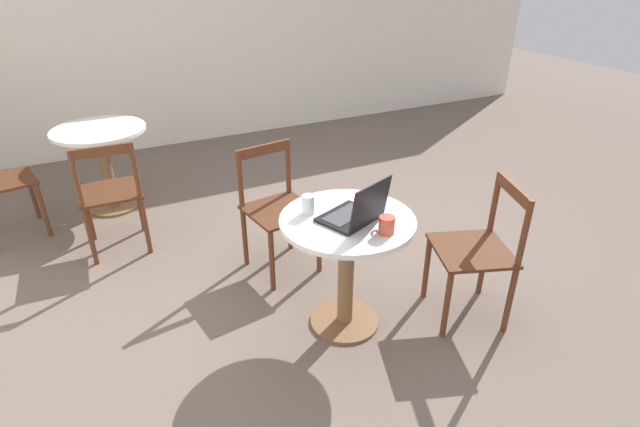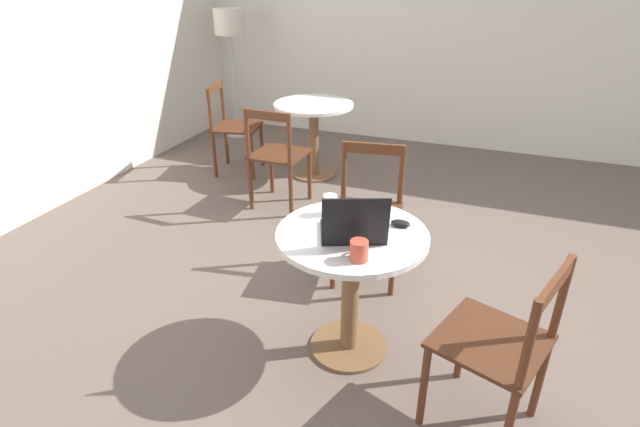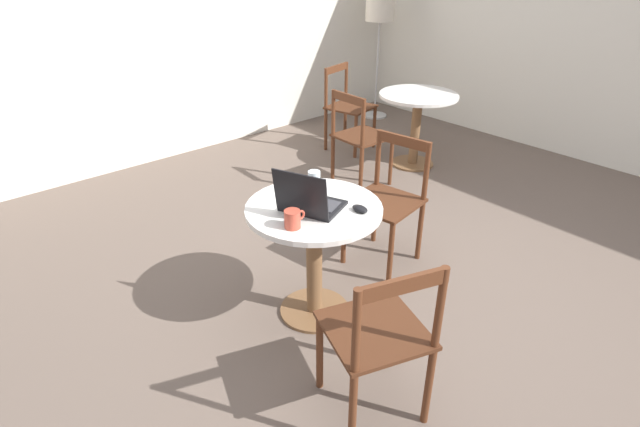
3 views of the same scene
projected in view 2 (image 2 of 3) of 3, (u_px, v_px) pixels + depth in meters
ground_plane at (411, 305)px, 3.13m from camera, size 16.00×16.00×0.00m
wall_side at (484, 24)px, 5.22m from camera, size 0.06×9.40×2.70m
cafe_table_near at (351, 265)px, 2.55m from camera, size 0.76×0.76×0.73m
cafe_table_mid at (314, 123)px, 4.80m from camera, size 0.76×0.76×0.73m
chair_near_right at (368, 213)px, 3.26m from camera, size 0.50×0.50×0.88m
chair_near_front at (500, 347)px, 2.12m from camera, size 0.55×0.55×0.88m
chair_mid_left at (277, 157)px, 4.21m from camera, size 0.45×0.45×0.88m
chair_mid_back at (233, 128)px, 4.95m from camera, size 0.52×0.52×0.88m
floor_lamp at (230, 29)px, 5.68m from camera, size 0.35×0.35×1.47m
laptop at (353, 228)px, 2.39m from camera, size 0.38×0.39×0.26m
mouse at (400, 223)px, 2.51m from camera, size 0.06×0.10×0.03m
mug at (359, 250)px, 2.21m from camera, size 0.12×0.08×0.10m
drinking_glass at (330, 205)px, 2.61m from camera, size 0.07×0.07×0.11m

